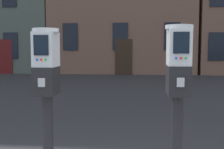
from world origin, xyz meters
The scene contains 2 objects.
parking_meter_near_kerb centered at (-0.51, -0.11, 1.21)m, with size 0.22×0.25×1.55m.
parking_meter_twin_adjacent centered at (0.57, -0.11, 1.22)m, with size 0.22×0.25×1.57m.
Camera 1 is at (0.25, -2.33, 1.52)m, focal length 44.12 mm.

